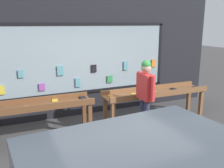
{
  "coord_description": "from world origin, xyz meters",
  "views": [
    {
      "loc": [
        -2.04,
        -4.3,
        2.59
      ],
      "look_at": [
        0.28,
        0.88,
        1.19
      ],
      "focal_mm": 40.0,
      "sensor_mm": 36.0,
      "label": 1
    }
  ],
  "objects": [
    {
      "name": "display_table_left",
      "position": [
        -1.65,
        1.08,
        0.76
      ],
      "size": [
        2.92,
        0.68,
        0.94
      ],
      "color": "brown",
      "rests_on": "ground_plane"
    },
    {
      "name": "small_dog",
      "position": [
        0.41,
        0.27,
        0.29
      ],
      "size": [
        0.21,
        0.59,
        0.41
      ],
      "rotation": [
        0.0,
        0.0,
        1.62
      ],
      "color": "#99724C",
      "rests_on": "ground_plane"
    },
    {
      "name": "ground_plane",
      "position": [
        0.0,
        0.0,
        0.0
      ],
      "size": [
        40.0,
        40.0,
        0.0
      ],
      "primitive_type": "plane",
      "color": "#474444"
    },
    {
      "name": "shopfront_facade",
      "position": [
        -0.03,
        2.39,
        1.71
      ],
      "size": [
        8.59,
        0.29,
        3.45
      ],
      "color": "black",
      "rests_on": "ground_plane"
    },
    {
      "name": "person_browsing",
      "position": [
        0.94,
        0.47,
        1.05
      ],
      "size": [
        0.23,
        0.69,
        1.78
      ],
      "rotation": [
        0.0,
        0.0,
        1.56
      ],
      "color": "#2D334C",
      "rests_on": "ground_plane"
    },
    {
      "name": "display_table_right",
      "position": [
        1.65,
        1.08,
        0.72
      ],
      "size": [
        2.92,
        0.73,
        0.89
      ],
      "color": "brown",
      "rests_on": "ground_plane"
    }
  ]
}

